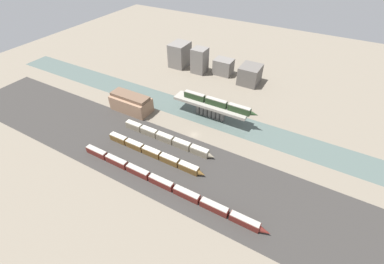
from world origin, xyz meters
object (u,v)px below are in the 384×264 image
at_px(train_on_bridge, 218,103).
at_px(train_yard_near, 164,184).
at_px(train_yard_mid, 154,153).
at_px(train_yard_far, 167,139).
at_px(warehouse_building, 131,103).

xyz_separation_m(train_on_bridge, train_yard_near, (0.47, -55.97, -9.17)).
bearing_deg(train_yard_mid, train_yard_far, 91.26).
xyz_separation_m(train_yard_near, train_yard_far, (-15.16, 25.18, 0.13)).
bearing_deg(warehouse_building, train_yard_near, -38.06).
distance_m(train_yard_near, train_yard_far, 29.39).
height_order(train_yard_mid, warehouse_building, warehouse_building).
bearing_deg(warehouse_building, train_yard_mid, -36.56).
bearing_deg(train_yard_far, train_yard_near, -58.95).
bearing_deg(train_yard_near, train_yard_far, 121.05).
xyz_separation_m(train_yard_mid, train_yard_far, (-0.27, 12.08, 0.12)).
bearing_deg(train_yard_near, train_yard_mid, 138.65).
xyz_separation_m(train_yard_near, warehouse_building, (-49.59, 38.83, 3.30)).
bearing_deg(warehouse_building, train_yard_far, -21.63).
relative_size(train_yard_mid, train_yard_far, 1.03).
distance_m(train_yard_mid, train_yard_far, 12.08).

